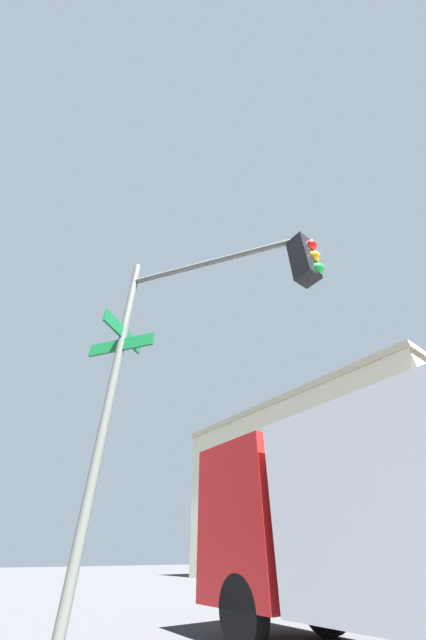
# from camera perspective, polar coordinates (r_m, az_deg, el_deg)

# --- Properties ---
(traffic_signal_near) EXTENTS (3.06, 2.19, 5.51)m
(traffic_signal_near) POSITION_cam_1_polar(r_m,az_deg,el_deg) (4.42, -1.79, -0.48)
(traffic_signal_near) COLOR #474C47
(traffic_signal_near) RESTS_ON ground_plane
(building_stucco) EXTENTS (19.41, 23.54, 10.00)m
(building_stucco) POSITION_cam_1_polar(r_m,az_deg,el_deg) (31.18, 28.53, -26.52)
(building_stucco) COLOR beige
(building_stucco) RESTS_ON ground_plane
(box_truck_second) EXTENTS (7.55, 2.65, 3.29)m
(box_truck_second) POSITION_cam_1_polar(r_m,az_deg,el_deg) (6.44, 29.59, -27.75)
(box_truck_second) COLOR #B21919
(box_truck_second) RESTS_ON ground_plane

